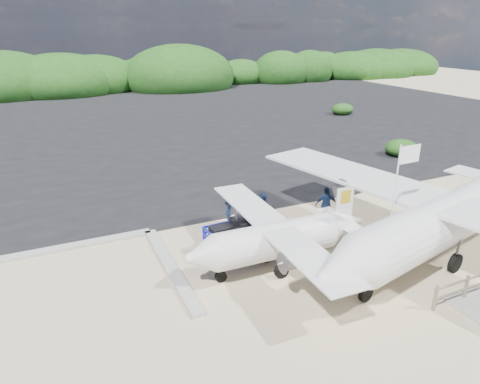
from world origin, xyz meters
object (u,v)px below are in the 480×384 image
(crew_a, at_px, (230,207))
(crew_c, at_px, (326,205))
(aircraft_large, at_px, (290,122))
(baggage_cart, at_px, (238,251))
(flagpole, at_px, (384,269))
(signboard, at_px, (392,277))
(crew_b, at_px, (262,210))

(crew_a, xyz_separation_m, crew_c, (4.42, -1.79, 0.04))
(aircraft_large, bearing_deg, baggage_cart, 41.52)
(flagpole, bearing_deg, crew_c, 84.69)
(signboard, distance_m, crew_c, 5.45)
(crew_b, bearing_deg, flagpole, 111.22)
(crew_a, xyz_separation_m, aircraft_large, (15.18, 19.46, -0.90))
(crew_c, bearing_deg, crew_a, 1.15)
(flagpole, relative_size, aircraft_large, 0.29)
(crew_c, xyz_separation_m, aircraft_large, (10.76, 21.26, -0.93))
(flagpole, height_order, aircraft_large, aircraft_large)
(flagpole, distance_m, crew_a, 7.67)
(flagpole, distance_m, aircraft_large, 28.26)
(signboard, distance_m, crew_a, 8.14)
(baggage_cart, bearing_deg, crew_a, 68.55)
(crew_a, bearing_deg, signboard, 102.72)
(baggage_cart, height_order, signboard, signboard)
(crew_b, relative_size, aircraft_large, 0.10)
(crew_a, bearing_deg, crew_c, 142.42)
(crew_b, bearing_deg, baggage_cart, 34.38)
(flagpole, relative_size, crew_c, 2.78)
(flagpole, xyz_separation_m, aircraft_large, (11.19, 25.95, 0.00))
(flagpole, relative_size, crew_b, 2.92)
(flagpole, relative_size, signboard, 2.79)
(crew_c, bearing_deg, signboard, 106.84)
(flagpole, xyz_separation_m, crew_a, (-3.99, 6.48, 0.90))
(crew_c, bearing_deg, flagpole, 107.89)
(crew_a, relative_size, crew_b, 1.01)
(flagpole, bearing_deg, baggage_cart, 141.74)
(aircraft_large, bearing_deg, crew_c, 50.52)
(baggage_cart, distance_m, signboard, 6.43)
(crew_c, distance_m, aircraft_large, 23.84)
(baggage_cart, xyz_separation_m, signboard, (4.65, -4.44, 0.00))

